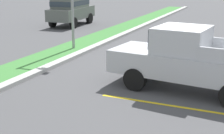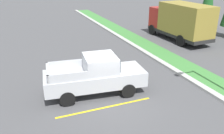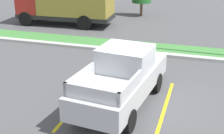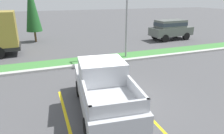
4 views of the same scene
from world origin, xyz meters
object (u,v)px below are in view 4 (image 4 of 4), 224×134
object	(u,v)px
suv_distant	(171,28)
cypress_tree_center	(31,6)
pickup_truck_main	(103,87)
street_light	(128,5)

from	to	relation	value
suv_distant	cypress_tree_center	distance (m)	14.43
pickup_truck_main	suv_distant	world-z (taller)	same
street_light	cypress_tree_center	world-z (taller)	street_light
cypress_tree_center	suv_distant	bearing A→B (deg)	-16.60
street_light	cypress_tree_center	distance (m)	10.73
street_light	pickup_truck_main	bearing A→B (deg)	-121.58
street_light	cypress_tree_center	size ratio (longest dim) A/B	1.12
suv_distant	street_light	world-z (taller)	street_light
cypress_tree_center	street_light	bearing A→B (deg)	-52.73
suv_distant	cypress_tree_center	bearing A→B (deg)	163.40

